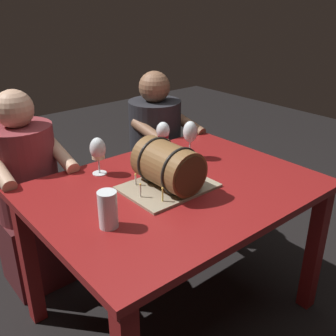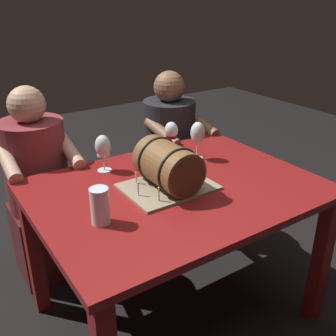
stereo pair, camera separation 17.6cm
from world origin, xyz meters
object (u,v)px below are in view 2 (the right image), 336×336
person_seated_right (169,161)px  person_seated_left (40,193)px  wine_glass_white (103,148)px  beer_pint (100,207)px  wine_glass_empty (198,134)px  wine_glass_red (171,132)px  dining_table (176,207)px  barrel_cake (168,167)px

person_seated_right → person_seated_left: bearing=180.0°
wine_glass_white → beer_pint: bearing=-116.8°
wine_glass_empty → wine_glass_red: bearing=122.5°
person_seated_left → wine_glass_white: bearing=-56.8°
dining_table → wine_glass_red: wine_glass_red is taller
beer_pint → person_seated_left: (-0.02, 0.81, -0.29)m
wine_glass_empty → person_seated_right: person_seated_right is taller
beer_pint → dining_table: bearing=12.8°
wine_glass_empty → barrel_cake: bearing=-147.9°
person_seated_left → dining_table: bearing=-58.2°
barrel_cake → person_seated_right: (0.49, 0.71, -0.33)m
wine_glass_red → person_seated_right: size_ratio=0.16×
dining_table → barrel_cake: 0.22m
wine_glass_empty → person_seated_left: 0.96m
wine_glass_empty → person_seated_left: person_seated_left is taller
person_seated_left → person_seated_right: size_ratio=1.01×
wine_glass_white → wine_glass_empty: bearing=-15.5°
wine_glass_white → wine_glass_empty: size_ratio=0.91×
dining_table → wine_glass_white: wine_glass_white is taller
person_seated_left → person_seated_right: (0.89, -0.00, -0.01)m
wine_glass_white → wine_glass_red: bearing=-1.0°
barrel_cake → beer_pint: 0.40m
beer_pint → person_seated_right: 1.23m
person_seated_right → barrel_cake: bearing=-124.4°
barrel_cake → beer_pint: barrel_cake is taller
beer_pint → person_seated_left: person_seated_left is taller
wine_glass_red → barrel_cake: bearing=-126.3°
barrel_cake → person_seated_left: (-0.40, 0.71, -0.33)m
person_seated_right → dining_table: bearing=-121.8°
dining_table → barrel_cake: bearing=170.6°
barrel_cake → wine_glass_empty: barrel_cake is taller
dining_table → wine_glass_red: (0.20, 0.34, 0.24)m
wine_glass_red → beer_pint: size_ratio=1.26×
dining_table → wine_glass_white: (-0.20, 0.34, 0.23)m
barrel_cake → wine_glass_red: 0.41m
barrel_cake → person_seated_right: person_seated_right is taller
barrel_cake → beer_pint: (-0.38, -0.10, -0.03)m
dining_table → barrel_cake: barrel_cake is taller
person_seated_right → wine_glass_empty: bearing=-107.7°
barrel_cake → wine_glass_white: (-0.16, 0.34, 0.02)m
person_seated_right → wine_glass_white: bearing=-150.1°
wine_glass_white → person_seated_right: 0.82m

